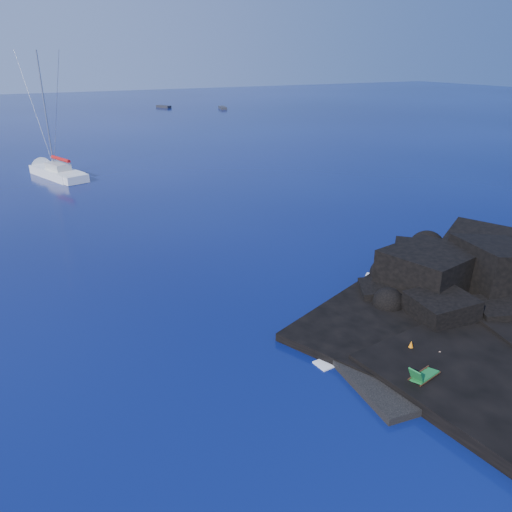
{
  "coord_description": "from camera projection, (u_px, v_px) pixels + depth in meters",
  "views": [
    {
      "loc": [
        -12.17,
        -13.75,
        13.93
      ],
      "look_at": [
        1.39,
        12.25,
        2.0
      ],
      "focal_mm": 35.0,
      "sensor_mm": 36.0,
      "label": 1
    }
  ],
  "objects": [
    {
      "name": "ground",
      "position": [
        357.0,
        398.0,
        21.76
      ],
      "size": [
        400.0,
        400.0,
        0.0
      ],
      "primitive_type": "plane",
      "color": "#030833",
      "rests_on": "ground"
    },
    {
      "name": "headland",
      "position": [
        500.0,
        305.0,
        29.79
      ],
      "size": [
        24.0,
        24.0,
        3.6
      ],
      "primitive_type": null,
      "color": "black",
      "rests_on": "ground"
    },
    {
      "name": "beach",
      "position": [
        425.0,
        364.0,
        24.1
      ],
      "size": [
        9.08,
        6.86,
        0.7
      ],
      "primitive_type": "cube",
      "rotation": [
        0.0,
        0.0,
        -0.1
      ],
      "color": "black",
      "rests_on": "ground"
    },
    {
      "name": "surf_foam",
      "position": [
        373.0,
        321.0,
        28.01
      ],
      "size": [
        10.0,
        8.0,
        0.06
      ],
      "primitive_type": null,
      "color": "white",
      "rests_on": "ground"
    },
    {
      "name": "sailboat",
      "position": [
        57.0,
        177.0,
        60.67
      ],
      "size": [
        7.09,
        13.99,
        14.45
      ],
      "primitive_type": null,
      "rotation": [
        0.0,
        0.0,
        0.32
      ],
      "color": "white",
      "rests_on": "ground"
    },
    {
      "name": "deck_chair",
      "position": [
        425.0,
        372.0,
        21.98
      ],
      "size": [
        1.77,
        1.07,
        1.14
      ],
      "primitive_type": null,
      "rotation": [
        0.0,
        0.0,
        0.22
      ],
      "color": "#17682B",
      "rests_on": "beach"
    },
    {
      "name": "towel",
      "position": [
        435.0,
        360.0,
        23.75
      ],
      "size": [
        2.27,
        1.6,
        0.05
      ],
      "primitive_type": "cube",
      "rotation": [
        0.0,
        0.0,
        0.33
      ],
      "color": "silver",
      "rests_on": "beach"
    },
    {
      "name": "sunbather",
      "position": [
        435.0,
        357.0,
        23.7
      ],
      "size": [
        1.9,
        1.04,
        0.25
      ],
      "primitive_type": null,
      "rotation": [
        0.0,
        0.0,
        0.33
      ],
      "color": "tan",
      "rests_on": "towel"
    },
    {
      "name": "marker_cone",
      "position": [
        411.0,
        347.0,
        24.33
      ],
      "size": [
        0.5,
        0.5,
        0.62
      ],
      "primitive_type": "cone",
      "rotation": [
        0.0,
        0.0,
        0.26
      ],
      "color": "orange",
      "rests_on": "beach"
    },
    {
      "name": "distant_boat_a",
      "position": [
        164.0,
        108.0,
        138.09
      ],
      "size": [
        3.3,
        4.89,
        0.63
      ],
      "primitive_type": "cube",
      "rotation": [
        0.0,
        0.0,
        0.43
      ],
      "color": "#232327",
      "rests_on": "ground"
    },
    {
      "name": "distant_boat_b",
      "position": [
        223.0,
        109.0,
        134.96
      ],
      "size": [
        2.64,
        5.13,
        0.65
      ],
      "primitive_type": "cube",
      "rotation": [
        0.0,
        0.0,
        -0.24
      ],
      "color": "#27282D",
      "rests_on": "ground"
    }
  ]
}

